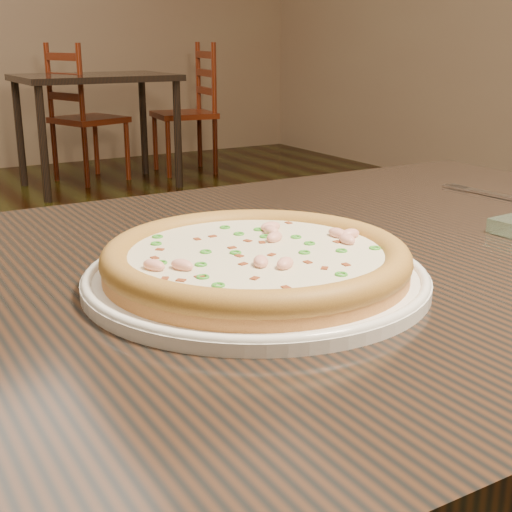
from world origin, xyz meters
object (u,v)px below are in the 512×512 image
plate (256,277)px  pizza (256,259)px  chair_d (191,113)px  hero_table (322,334)px  bg_table_right (95,89)px  chair_c (82,119)px

plate → pizza: 0.02m
plate → chair_d: size_ratio=0.36×
hero_table → pizza: 0.18m
pizza → plate: bearing=179.2°
hero_table → bg_table_right: size_ratio=1.20×
hero_table → plate: (-0.12, -0.05, 0.11)m
hero_table → chair_d: 4.68m
pizza → chair_c: bearing=74.7°
hero_table → chair_d: chair_d is taller
chair_c → chair_d: (0.82, -0.02, 0.00)m
hero_table → chair_d: (1.90, 4.27, -0.21)m
pizza → bg_table_right: size_ratio=0.30×
chair_c → pizza: bearing=-105.3°
plate → bg_table_right: 4.30m
pizza → chair_c: chair_c is taller
pizza → chair_d: size_ratio=0.32×
pizza → chair_c: (1.19, 4.35, -0.34)m
bg_table_right → pizza: bearing=-106.5°
chair_c → plate: bearing=-105.3°
bg_table_right → plate: bearing=-106.5°
hero_table → pizza: (-0.12, -0.05, 0.13)m
chair_d → bg_table_right: bearing=-165.8°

